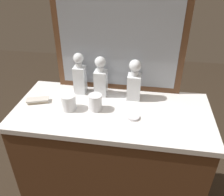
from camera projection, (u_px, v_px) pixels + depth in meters
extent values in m
cube|color=brown|center=(112.00, 165.00, 1.65)|extent=(1.13, 0.53, 0.88)
cube|color=white|center=(112.00, 112.00, 1.41)|extent=(1.16, 0.55, 0.03)
cube|color=brown|center=(119.00, 41.00, 1.44)|extent=(0.81, 0.03, 0.66)
cube|color=gray|center=(118.00, 42.00, 1.43)|extent=(0.73, 0.01, 0.58)
cube|color=white|center=(134.00, 87.00, 1.47)|extent=(0.08, 0.08, 0.16)
cube|color=#9E5619|center=(134.00, 89.00, 1.48)|extent=(0.07, 0.07, 0.13)
cylinder|color=white|center=(135.00, 73.00, 1.42)|extent=(0.05, 0.05, 0.03)
sphere|color=white|center=(135.00, 66.00, 1.39)|extent=(0.07, 0.07, 0.07)
cube|color=white|center=(101.00, 83.00, 1.51)|extent=(0.08, 0.08, 0.17)
cube|color=#9E5619|center=(101.00, 88.00, 1.52)|extent=(0.07, 0.07, 0.10)
cylinder|color=white|center=(100.00, 69.00, 1.45)|extent=(0.04, 0.04, 0.03)
sphere|color=white|center=(100.00, 62.00, 1.43)|extent=(0.07, 0.07, 0.07)
cube|color=white|center=(80.00, 80.00, 1.53)|extent=(0.07, 0.07, 0.18)
cube|color=#9E5619|center=(80.00, 84.00, 1.54)|extent=(0.06, 0.06, 0.12)
cylinder|color=white|center=(79.00, 65.00, 1.47)|extent=(0.04, 0.04, 0.03)
sphere|color=white|center=(78.00, 58.00, 1.45)|extent=(0.07, 0.07, 0.07)
cylinder|color=white|center=(95.00, 102.00, 1.38)|extent=(0.08, 0.08, 0.10)
cylinder|color=silver|center=(96.00, 108.00, 1.40)|extent=(0.07, 0.07, 0.01)
cylinder|color=white|center=(69.00, 102.00, 1.38)|extent=(0.09, 0.09, 0.09)
cylinder|color=silver|center=(69.00, 108.00, 1.41)|extent=(0.08, 0.08, 0.01)
cube|color=#B7A88C|center=(38.00, 101.00, 1.47)|extent=(0.13, 0.08, 0.01)
cube|color=beige|center=(38.00, 100.00, 1.46)|extent=(0.14, 0.09, 0.01)
cylinder|color=silver|center=(133.00, 117.00, 1.33)|extent=(0.07, 0.07, 0.01)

